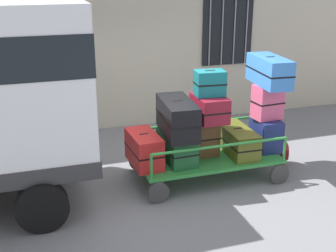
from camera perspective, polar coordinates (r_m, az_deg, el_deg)
The scene contains 15 objects.
ground_plane at distance 7.52m, azimuth 0.75°, elevation -6.64°, with size 40.00×40.00×0.00m, color slate.
building_wall at distance 9.60m, azimuth -4.97°, elevation 14.61°, with size 12.00×0.38×5.00m.
luggage_cart at distance 7.45m, azimuth 5.02°, elevation -4.20°, with size 2.39×1.29×0.38m.
cart_railing at distance 7.30m, azimuth 5.11°, elevation -1.37°, with size 2.29×1.15×0.41m.
suitcase_left_bottom at distance 7.01m, azimuth -3.11°, elevation -2.98°, with size 0.46×0.85×0.52m.
suitcase_midleft_bottom at distance 7.14m, azimuth 1.14°, elevation -2.71°, with size 0.47×0.87×0.47m.
suitcase_midleft_middle at distance 6.95m, azimuth 1.21°, elevation 1.13°, with size 0.55×1.11×0.55m.
suitcase_center_bottom at distance 7.33m, azimuth 5.03°, elevation -1.45°, with size 0.39×0.26×0.65m.
suitcase_center_middle at distance 7.10m, azimuth 5.35°, elevation 2.33°, with size 0.46×0.69×0.41m.
suitcase_center_top at distance 7.01m, azimuth 5.40°, elevation 5.53°, with size 0.50×0.37×0.40m.
suitcase_midright_bottom at distance 7.55m, azimuth 8.90°, elevation -1.83°, with size 0.46×1.02×0.43m.
suitcase_right_bottom at distance 7.78m, azimuth 12.49°, elevation -0.98°, with size 0.42×0.63×0.55m.
suitcase_right_middle at distance 7.62m, azimuth 12.72°, elevation 3.05°, with size 0.50×0.38×0.58m.
suitcase_right_top at distance 7.52m, azimuth 12.91°, elevation 6.94°, with size 0.49×1.04×0.47m.
backpack at distance 8.22m, azimuth 14.48°, elevation -3.25°, with size 0.27×0.22×0.44m.
Camera 1 is at (-2.17, -6.38, 3.33)m, focal length 47.30 mm.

